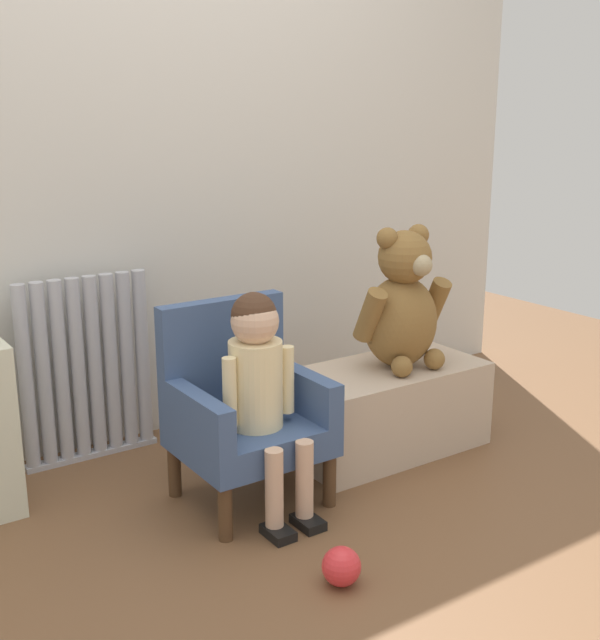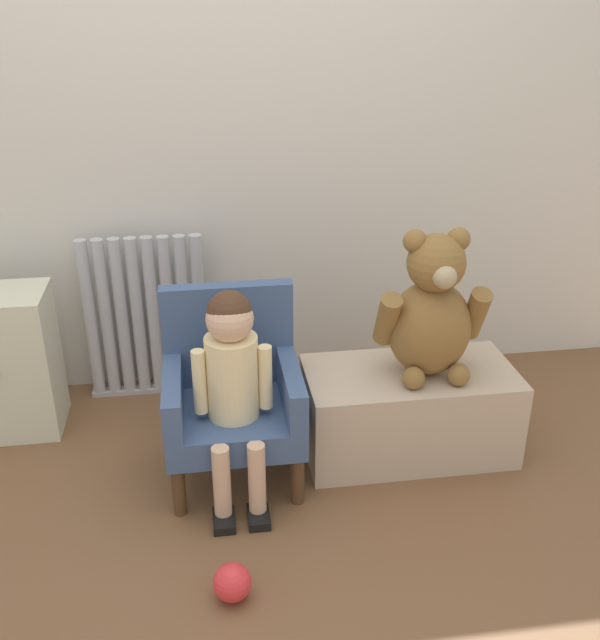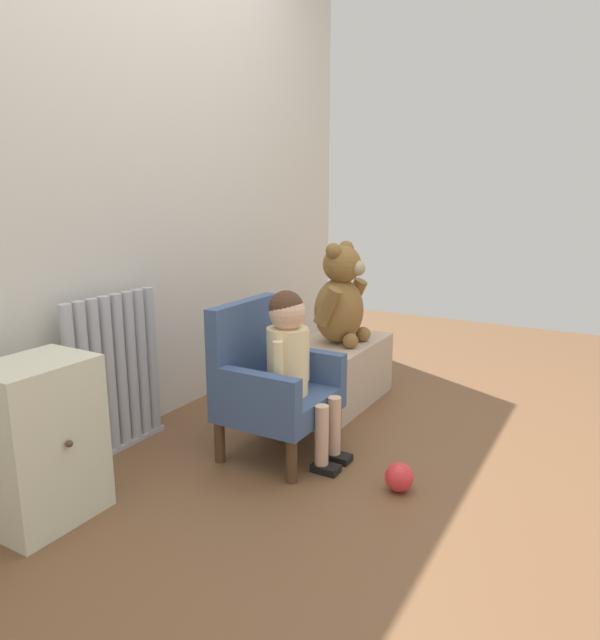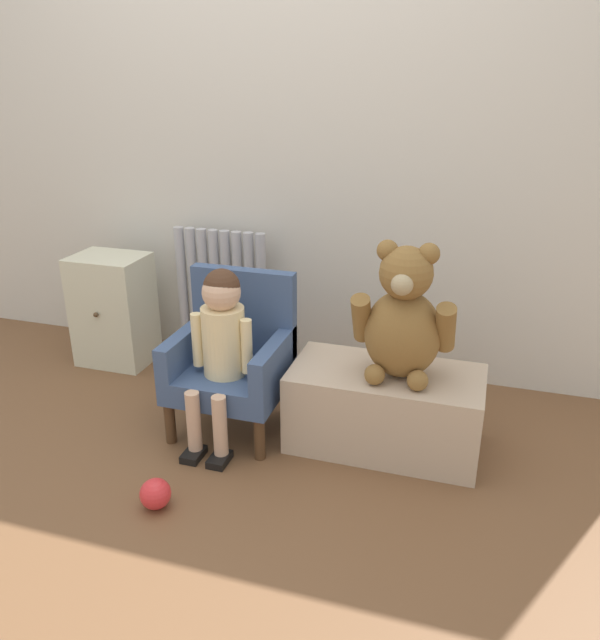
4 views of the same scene
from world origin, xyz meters
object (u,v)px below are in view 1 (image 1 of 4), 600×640
(radiator, at_px, (87,370))
(toy_ball, at_px, (341,566))
(child_figure, at_px, (259,373))
(large_teddy_bear, at_px, (402,306))
(low_bench, at_px, (386,408))
(child_armchair, at_px, (242,408))

(radiator, xyz_separation_m, toy_ball, (0.27, -1.18, -0.28))
(radiator, height_order, toy_ball, radiator)
(child_figure, distance_m, large_teddy_bear, 0.70)
(child_figure, distance_m, low_bench, 0.71)
(child_armchair, relative_size, low_bench, 0.87)
(child_armchair, height_order, large_teddy_bear, large_teddy_bear)
(child_armchair, distance_m, large_teddy_bear, 0.73)
(large_teddy_bear, height_order, toy_ball, large_teddy_bear)
(toy_ball, bearing_deg, radiator, 102.65)
(large_teddy_bear, xyz_separation_m, toy_ball, (-0.73, -0.61, -0.50))
(child_armchair, height_order, low_bench, child_armchair)
(child_figure, height_order, toy_ball, child_figure)
(large_teddy_bear, relative_size, toy_ball, 4.83)
(child_armchair, bearing_deg, large_teddy_bear, 0.50)
(child_armchair, relative_size, child_figure, 0.91)
(child_armchair, xyz_separation_m, child_figure, (-0.00, -0.11, 0.15))
(child_armchair, bearing_deg, low_bench, 1.88)
(child_figure, xyz_separation_m, low_bench, (0.63, 0.13, -0.30))
(radiator, xyz_separation_m, child_armchair, (0.31, -0.58, -0.03))
(radiator, distance_m, low_bench, 1.11)
(radiator, relative_size, toy_ball, 6.27)
(low_bench, xyz_separation_m, large_teddy_bear, (0.05, -0.01, 0.39))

